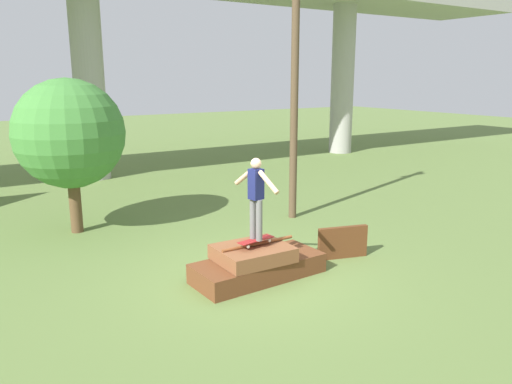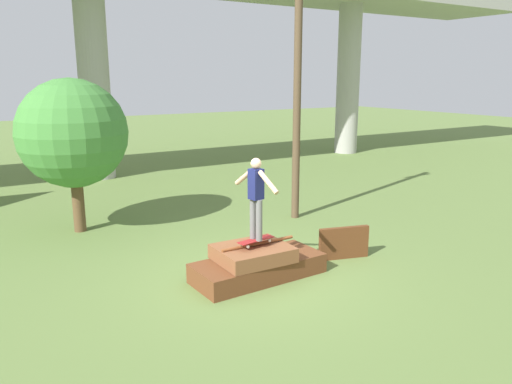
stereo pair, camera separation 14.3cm
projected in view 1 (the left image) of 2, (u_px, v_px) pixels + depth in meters
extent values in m
plane|color=olive|center=(258.00, 277.00, 9.46)|extent=(80.00, 80.00, 0.00)
cube|color=brown|center=(258.00, 268.00, 9.42)|extent=(2.54, 1.13, 0.37)
cube|color=brown|center=(253.00, 253.00, 9.27)|extent=(1.35, 1.09, 0.28)
cylinder|color=brown|center=(258.00, 244.00, 9.31)|extent=(1.53, 0.06, 0.06)
cube|color=#5B3319|center=(343.00, 242.00, 10.39)|extent=(1.07, 0.40, 0.68)
cube|color=maroon|center=(256.00, 240.00, 9.17)|extent=(0.77, 0.31, 0.01)
cylinder|color=silver|center=(264.00, 238.00, 9.42)|extent=(0.06, 0.04, 0.05)
cylinder|color=silver|center=(269.00, 240.00, 9.30)|extent=(0.06, 0.04, 0.05)
cylinder|color=silver|center=(242.00, 245.00, 9.07)|extent=(0.06, 0.04, 0.05)
cylinder|color=silver|center=(248.00, 247.00, 8.96)|extent=(0.06, 0.04, 0.05)
cylinder|color=slate|center=(253.00, 218.00, 9.15)|extent=(0.12, 0.12, 0.77)
cylinder|color=slate|center=(259.00, 220.00, 9.02)|extent=(0.12, 0.12, 0.77)
cube|color=#191E51|center=(256.00, 184.00, 8.93)|extent=(0.25, 0.24, 0.55)
sphere|color=tan|center=(256.00, 163.00, 8.85)|extent=(0.20, 0.20, 0.20)
cylinder|color=tan|center=(244.00, 177.00, 9.15)|extent=(0.17, 0.50, 0.38)
cylinder|color=tan|center=(268.00, 182.00, 8.68)|extent=(0.17, 0.50, 0.38)
cylinder|color=#A8A59E|center=(89.00, 82.00, 17.85)|extent=(1.10, 1.10, 7.03)
cylinder|color=#A8A59E|center=(342.00, 80.00, 24.20)|extent=(1.10, 1.10, 7.03)
cylinder|color=brown|center=(295.00, 84.00, 12.69)|extent=(0.20, 0.20, 7.05)
cylinder|color=brown|center=(76.00, 206.00, 12.07)|extent=(0.28, 0.28, 1.31)
sphere|color=#428438|center=(69.00, 134.00, 11.68)|extent=(2.57, 2.57, 2.57)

